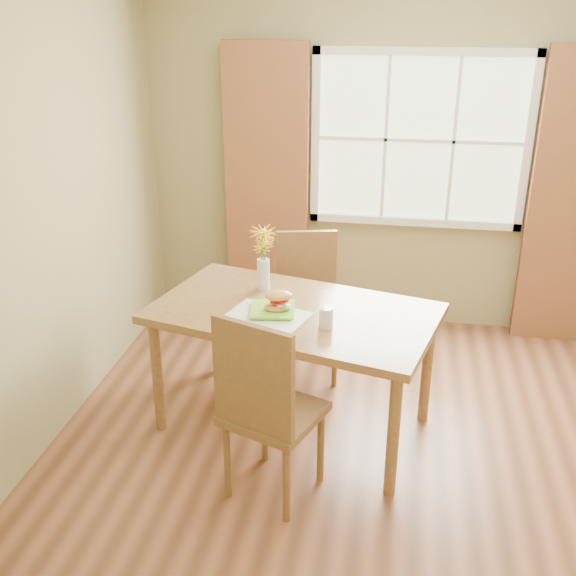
# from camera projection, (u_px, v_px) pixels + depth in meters

# --- Properties ---
(room) EXTENTS (4.24, 3.84, 2.74)m
(room) POSITION_uv_depth(u_px,v_px,m) (420.00, 241.00, 3.39)
(room) COLOR brown
(room) RESTS_ON ground
(window) EXTENTS (1.62, 0.06, 1.32)m
(window) POSITION_uv_depth(u_px,v_px,m) (419.00, 140.00, 5.03)
(window) COLOR #A7BC8E
(window) RESTS_ON room
(curtain_left) EXTENTS (0.65, 0.08, 2.20)m
(curtain_left) POSITION_uv_depth(u_px,v_px,m) (267.00, 189.00, 5.28)
(curtain_left) COLOR #602617
(curtain_left) RESTS_ON room
(curtain_right) EXTENTS (0.65, 0.08, 2.20)m
(curtain_right) POSITION_uv_depth(u_px,v_px,m) (575.00, 203.00, 4.92)
(curtain_right) COLOR #602617
(curtain_right) RESTS_ON room
(dining_table) EXTENTS (1.81, 1.29, 0.80)m
(dining_table) POSITION_uv_depth(u_px,v_px,m) (294.00, 322.00, 3.98)
(dining_table) COLOR olive
(dining_table) RESTS_ON room
(chair_near) EXTENTS (0.58, 0.58, 1.08)m
(chair_near) POSITION_uv_depth(u_px,v_px,m) (264.00, 404.00, 3.40)
(chair_near) COLOR brown
(chair_near) RESTS_ON room
(chair_far) EXTENTS (0.51, 0.51, 1.01)m
(chair_far) POSITION_uv_depth(u_px,v_px,m) (307.00, 298.00, 4.69)
(chair_far) COLOR brown
(chair_far) RESTS_ON room
(placemat) EXTENTS (0.53, 0.45, 0.01)m
(placemat) POSITION_uv_depth(u_px,v_px,m) (267.00, 316.00, 3.86)
(placemat) COLOR beige
(placemat) RESTS_ON dining_table
(plate) EXTENTS (0.28, 0.28, 0.01)m
(plate) POSITION_uv_depth(u_px,v_px,m) (273.00, 311.00, 3.91)
(plate) COLOR #7DCB32
(plate) RESTS_ON placemat
(croissant_sandwich) EXTENTS (0.19, 0.16, 0.12)m
(croissant_sandwich) POSITION_uv_depth(u_px,v_px,m) (278.00, 301.00, 3.87)
(croissant_sandwich) COLOR #F1AA52
(croissant_sandwich) RESTS_ON plate
(water_glass) EXTENTS (0.08, 0.08, 0.12)m
(water_glass) POSITION_uv_depth(u_px,v_px,m) (326.00, 318.00, 3.72)
(water_glass) COLOR silver
(water_glass) RESTS_ON dining_table
(flower_vase) EXTENTS (0.16, 0.16, 0.41)m
(flower_vase) POSITION_uv_depth(u_px,v_px,m) (263.00, 251.00, 4.13)
(flower_vase) COLOR silver
(flower_vase) RESTS_ON dining_table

